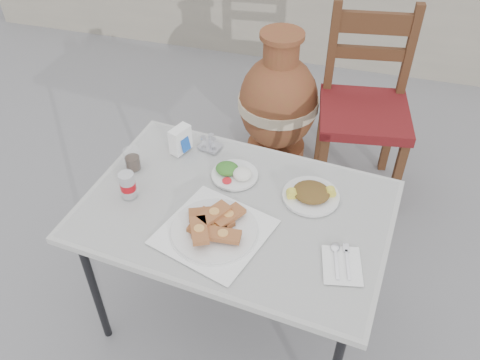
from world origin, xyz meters
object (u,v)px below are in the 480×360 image
(chair, at_px, (364,106))
(terracotta_urn, at_px, (278,103))
(cola_glass, at_px, (133,160))
(condiment_caddy, at_px, (210,144))
(pide_plate, at_px, (214,226))
(napkin_holder, at_px, (180,140))
(salad_rice_plate, at_px, (234,173))
(cafe_table, at_px, (236,216))
(soda_can, at_px, (128,185))
(salad_chopped_plate, at_px, (311,194))

(chair, distance_m, terracotta_urn, 0.52)
(cola_glass, relative_size, terracotta_urn, 0.11)
(condiment_caddy, bearing_deg, chair, 50.87)
(pide_plate, xyz_separation_m, napkin_holder, (-0.27, 0.40, 0.02))
(salad_rice_plate, distance_m, terracotta_urn, 1.05)
(cafe_table, xyz_separation_m, soda_can, (-0.40, -0.05, 0.10))
(cafe_table, relative_size, salad_rice_plate, 6.45)
(pide_plate, height_order, soda_can, soda_can)
(cafe_table, height_order, cola_glass, cola_glass)
(cafe_table, relative_size, salad_chopped_plate, 5.51)
(salad_rice_plate, xyz_separation_m, salad_chopped_plate, (0.31, -0.04, 0.00))
(napkin_holder, xyz_separation_m, condiment_caddy, (0.11, 0.05, -0.03))
(cafe_table, xyz_separation_m, pide_plate, (-0.04, -0.14, 0.08))
(condiment_caddy, height_order, terracotta_urn, terracotta_urn)
(salad_chopped_plate, relative_size, cola_glass, 2.37)
(napkin_holder, bearing_deg, cola_glass, -110.54)
(cafe_table, relative_size, napkin_holder, 10.63)
(pide_plate, distance_m, condiment_caddy, 0.47)
(salad_chopped_plate, xyz_separation_m, chair, (0.14, 0.91, -0.17))
(pide_plate, height_order, cola_glass, cola_glass)
(pide_plate, relative_size, cola_glass, 4.70)
(salad_rice_plate, distance_m, salad_chopped_plate, 0.31)
(soda_can, height_order, terracotta_urn, terracotta_urn)
(cafe_table, distance_m, soda_can, 0.42)
(salad_chopped_plate, xyz_separation_m, terracotta_urn, (-0.34, 1.04, -0.32))
(pide_plate, xyz_separation_m, salad_rice_plate, (-0.02, 0.30, -0.01))
(napkin_holder, height_order, condiment_caddy, napkin_holder)
(napkin_holder, bearing_deg, terracotta_urn, 97.58)
(salad_chopped_plate, xyz_separation_m, cola_glass, (-0.71, -0.03, 0.02))
(soda_can, bearing_deg, cola_glass, 109.18)
(condiment_caddy, bearing_deg, salad_rice_plate, -44.02)
(pide_plate, relative_size, chair, 0.42)
(condiment_caddy, bearing_deg, salad_chopped_plate, -21.56)
(cafe_table, distance_m, napkin_holder, 0.42)
(napkin_holder, bearing_deg, salad_rice_plate, 1.46)
(cafe_table, xyz_separation_m, condiment_caddy, (-0.20, 0.31, 0.07))
(terracotta_urn, bearing_deg, cola_glass, -109.00)
(salad_rice_plate, bearing_deg, chair, 62.87)
(salad_chopped_plate, distance_m, condiment_caddy, 0.49)
(soda_can, relative_size, terracotta_urn, 0.13)
(pide_plate, xyz_separation_m, cola_glass, (-0.41, 0.24, 0.01))
(pide_plate, distance_m, cola_glass, 0.48)
(soda_can, xyz_separation_m, terracotta_urn, (0.32, 1.22, -0.36))
(salad_rice_plate, relative_size, soda_can, 1.75)
(cola_glass, bearing_deg, chair, 47.92)
(soda_can, xyz_separation_m, condiment_caddy, (0.20, 0.36, -0.03))
(soda_can, bearing_deg, condiment_caddy, 60.69)
(terracotta_urn, bearing_deg, napkin_holder, -103.90)
(terracotta_urn, bearing_deg, chair, -15.25)
(cola_glass, height_order, condiment_caddy, cola_glass)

